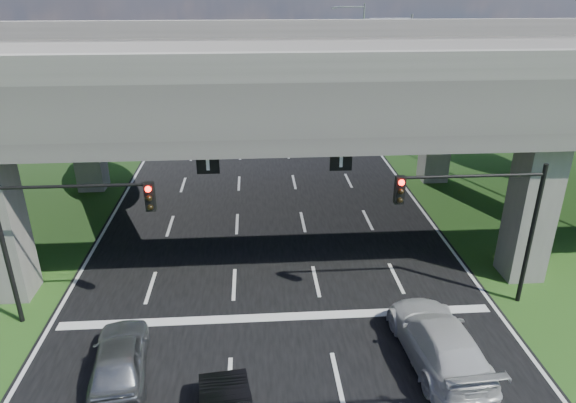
{
  "coord_description": "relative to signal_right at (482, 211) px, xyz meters",
  "views": [
    {
      "loc": [
        -0.78,
        -13.19,
        12.32
      ],
      "look_at": [
        0.72,
        8.27,
        2.91
      ],
      "focal_mm": 32.0,
      "sensor_mm": 36.0,
      "label": 1
    }
  ],
  "objects": [
    {
      "name": "ground",
      "position": [
        -7.82,
        -3.94,
        -4.19
      ],
      "size": [
        160.0,
        160.0,
        0.0
      ],
      "primitive_type": "plane",
      "color": "#264B18",
      "rests_on": "ground"
    },
    {
      "name": "road",
      "position": [
        -7.82,
        6.06,
        -4.17
      ],
      "size": [
        18.0,
        120.0,
        0.03
      ],
      "primitive_type": "cube",
      "color": "black",
      "rests_on": "ground"
    },
    {
      "name": "overpass",
      "position": [
        -7.82,
        8.06,
        3.73
      ],
      "size": [
        80.0,
        15.0,
        10.0
      ],
      "color": "#393734",
      "rests_on": "ground"
    },
    {
      "name": "signal_right",
      "position": [
        0.0,
        0.0,
        0.0
      ],
      "size": [
        5.76,
        0.54,
        6.0
      ],
      "color": "black",
      "rests_on": "ground"
    },
    {
      "name": "signal_left",
      "position": [
        -15.65,
        0.0,
        0.0
      ],
      "size": [
        5.76,
        0.54,
        6.0
      ],
      "color": "black",
      "rests_on": "ground"
    },
    {
      "name": "streetlight_far",
      "position": [
        2.27,
        20.06,
        1.66
      ],
      "size": [
        3.38,
        0.25,
        10.0
      ],
      "color": "gray",
      "rests_on": "ground"
    },
    {
      "name": "streetlight_beyond",
      "position": [
        2.27,
        36.06,
        1.66
      ],
      "size": [
        3.38,
        0.25,
        10.0
      ],
      "color": "gray",
      "rests_on": "ground"
    },
    {
      "name": "tree_left_near",
      "position": [
        -21.78,
        22.06,
        0.63
      ],
      "size": [
        4.5,
        4.5,
        7.8
      ],
      "color": "black",
      "rests_on": "ground"
    },
    {
      "name": "tree_left_mid",
      "position": [
        -24.78,
        30.06,
        -0.01
      ],
      "size": [
        3.91,
        3.9,
        6.76
      ],
      "color": "black",
      "rests_on": "ground"
    },
    {
      "name": "tree_left_far",
      "position": [
        -20.78,
        38.06,
        0.95
      ],
      "size": [
        4.8,
        4.8,
        8.32
      ],
      "color": "black",
      "rests_on": "ground"
    },
    {
      "name": "tree_right_near",
      "position": [
        5.22,
        24.06,
        0.31
      ],
      "size": [
        4.2,
        4.2,
        7.28
      ],
      "color": "black",
      "rests_on": "ground"
    },
    {
      "name": "tree_right_mid",
      "position": [
        8.22,
        32.06,
        -0.01
      ],
      "size": [
        3.91,
        3.9,
        6.76
      ],
      "color": "black",
      "rests_on": "ground"
    },
    {
      "name": "tree_right_far",
      "position": [
        4.22,
        40.06,
        0.63
      ],
      "size": [
        4.5,
        4.5,
        7.8
      ],
      "color": "black",
      "rests_on": "ground"
    },
    {
      "name": "car_silver",
      "position": [
        -13.22,
        -3.33,
        -3.41
      ],
      "size": [
        2.32,
        4.56,
        1.49
      ],
      "primitive_type": "imported",
      "rotation": [
        0.0,
        0.0,
        3.27
      ],
      "color": "#94979A",
      "rests_on": "road"
    },
    {
      "name": "car_white",
      "position": [
        -2.42,
        -3.29,
        -3.34
      ],
      "size": [
        2.64,
        5.74,
        1.63
      ],
      "primitive_type": "imported",
      "rotation": [
        0.0,
        0.0,
        3.21
      ],
      "color": "#BABABA",
      "rests_on": "road"
    }
  ]
}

